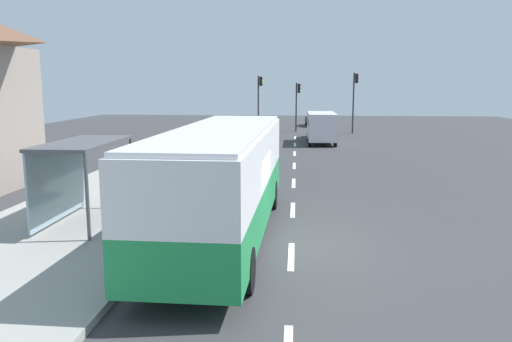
{
  "coord_description": "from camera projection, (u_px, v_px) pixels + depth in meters",
  "views": [
    {
      "loc": [
        0.34,
        -13.78,
        4.39
      ],
      "look_at": [
        -1.0,
        3.3,
        1.5
      ],
      "focal_mm": 36.15,
      "sensor_mm": 36.0,
      "label": 1
    }
  ],
  "objects": [
    {
      "name": "lane_stripe_seg_2",
      "position": [
        293.0,
        210.0,
        18.21
      ],
      "size": [
        0.16,
        2.2,
        0.01
      ],
      "primitive_type": "cube",
      "color": "silver",
      "rests_on": "ground"
    },
    {
      "name": "sedan_far",
      "position": [
        315.0,
        119.0,
        54.74
      ],
      "size": [
        2.03,
        4.49,
        1.52
      ],
      "color": "black",
      "rests_on": "ground"
    },
    {
      "name": "lane_stripe_seg_6",
      "position": [
        295.0,
        145.0,
        37.88
      ],
      "size": [
        0.16,
        2.2,
        0.01
      ],
      "primitive_type": "cube",
      "color": "silver",
      "rests_on": "ground"
    },
    {
      "name": "ground_plane",
      "position": [
        290.0,
        166.0,
        28.07
      ],
      "size": [
        56.0,
        92.0,
        0.04
      ],
      "primitive_type": "cube",
      "color": "#38383A"
    },
    {
      "name": "white_van",
      "position": [
        321.0,
        126.0,
        38.41
      ],
      "size": [
        2.06,
        5.21,
        2.3
      ],
      "color": "silver",
      "rests_on": "ground"
    },
    {
      "name": "sedan_near",
      "position": [
        320.0,
        129.0,
        42.04
      ],
      "size": [
        1.98,
        4.47,
        1.52
      ],
      "color": "#B7B7BC",
      "rests_on": "ground"
    },
    {
      "name": "lane_stripe_seg_4",
      "position": [
        294.0,
        166.0,
        28.04
      ],
      "size": [
        0.16,
        2.2,
        0.01
      ],
      "primitive_type": "cube",
      "color": "silver",
      "rests_on": "ground"
    },
    {
      "name": "lane_stripe_seg_1",
      "position": [
        291.0,
        256.0,
        13.3
      ],
      "size": [
        0.16,
        2.2,
        0.01
      ],
      "primitive_type": "cube",
      "color": "silver",
      "rests_on": "ground"
    },
    {
      "name": "recycling_bin_blue",
      "position": [
        161.0,
        196.0,
        17.41
      ],
      "size": [
        0.52,
        0.52,
        0.95
      ],
      "primitive_type": "cylinder",
      "color": "blue",
      "rests_on": "sidewalk_platform"
    },
    {
      "name": "sidewalk_platform",
      "position": [
        88.0,
        218.0,
        16.75
      ],
      "size": [
        6.2,
        30.0,
        0.18
      ],
      "primitive_type": "cube",
      "color": "#999993",
      "rests_on": "ground"
    },
    {
      "name": "traffic_light_near_side",
      "position": [
        355.0,
        94.0,
        45.97
      ],
      "size": [
        0.49,
        0.28,
        5.41
      ],
      "color": "#2D2D2D",
      "rests_on": "ground"
    },
    {
      "name": "lane_stripe_seg_5",
      "position": [
        295.0,
        154.0,
        32.96
      ],
      "size": [
        0.16,
        2.2,
        0.01
      ],
      "primitive_type": "cube",
      "color": "silver",
      "rests_on": "ground"
    },
    {
      "name": "bus_shelter",
      "position": [
        74.0,
        160.0,
        15.69
      ],
      "size": [
        1.8,
        4.0,
        2.5
      ],
      "color": "#4C4C51",
      "rests_on": "sidewalk_platform"
    },
    {
      "name": "traffic_light_median",
      "position": [
        297.0,
        99.0,
        48.02
      ],
      "size": [
        0.49,
        0.28,
        4.52
      ],
      "color": "#2D2D2D",
      "rests_on": "ground"
    },
    {
      "name": "bus",
      "position": [
        222.0,
        176.0,
        14.44
      ],
      "size": [
        2.78,
        11.07,
        3.21
      ],
      "color": "#1E8C47",
      "rests_on": "ground"
    },
    {
      "name": "lane_stripe_seg_3",
      "position": [
        294.0,
        183.0,
        23.13
      ],
      "size": [
        0.16,
        2.2,
        0.01
      ],
      "primitive_type": "cube",
      "color": "silver",
      "rests_on": "ground"
    },
    {
      "name": "recycling_bin_red",
      "position": [
        175.0,
        184.0,
        19.48
      ],
      "size": [
        0.52,
        0.52,
        0.95
      ],
      "primitive_type": "cylinder",
      "color": "red",
      "rests_on": "sidewalk_platform"
    },
    {
      "name": "traffic_light_far_side",
      "position": [
        259.0,
        95.0,
        47.44
      ],
      "size": [
        0.49,
        0.28,
        5.16
      ],
      "color": "#2D2D2D",
      "rests_on": "ground"
    },
    {
      "name": "recycling_bin_green",
      "position": [
        166.0,
        192.0,
        18.1
      ],
      "size": [
        0.52,
        0.52,
        0.95
      ],
      "primitive_type": "cylinder",
      "color": "green",
      "rests_on": "sidewalk_platform"
    },
    {
      "name": "lane_stripe_seg_7",
      "position": [
        295.0,
        138.0,
        42.79
      ],
      "size": [
        0.16,
        2.2,
        0.01
      ],
      "primitive_type": "cube",
      "color": "silver",
      "rests_on": "ground"
    },
    {
      "name": "recycling_bin_orange",
      "position": [
        171.0,
        188.0,
        18.79
      ],
      "size": [
        0.52,
        0.52,
        0.95
      ],
      "primitive_type": "cylinder",
      "color": "orange",
      "rests_on": "sidewalk_platform"
    }
  ]
}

